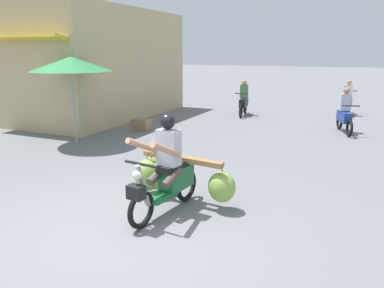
{
  "coord_description": "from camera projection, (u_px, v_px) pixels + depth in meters",
  "views": [
    {
      "loc": [
        2.94,
        -4.08,
        2.5
      ],
      "look_at": [
        0.28,
        1.79,
        0.9
      ],
      "focal_mm": 35.33,
      "sensor_mm": 36.0,
      "label": 1
    }
  ],
  "objects": [
    {
      "name": "ground_plane",
      "position": [
        122.0,
        231.0,
        5.38
      ],
      "size": [
        120.0,
        120.0,
        0.0
      ],
      "primitive_type": "plane",
      "color": "slate"
    },
    {
      "name": "motorbike_main_loaded",
      "position": [
        168.0,
        174.0,
        6.25
      ],
      "size": [
        1.87,
        1.86,
        1.58
      ],
      "color": "black",
      "rests_on": "ground"
    },
    {
      "name": "motorbike_distant_ahead_left",
      "position": [
        244.0,
        101.0,
        14.87
      ],
      "size": [
        0.52,
        1.62,
        1.4
      ],
      "color": "black",
      "rests_on": "ground"
    },
    {
      "name": "motorbike_distant_ahead_right",
      "position": [
        345.0,
        115.0,
        11.72
      ],
      "size": [
        0.69,
        1.56,
        1.4
      ],
      "color": "black",
      "rests_on": "ground"
    },
    {
      "name": "motorbike_distant_far_ahead",
      "position": [
        347.0,
        101.0,
        14.88
      ],
      "size": [
        0.5,
        1.62,
        1.4
      ],
      "color": "black",
      "rests_on": "ground"
    },
    {
      "name": "shopfront_building",
      "position": [
        96.0,
        64.0,
        14.48
      ],
      "size": [
        4.01,
        7.41,
        3.97
      ],
      "color": "tan",
      "rests_on": "ground"
    },
    {
      "name": "market_umbrella_near_shop",
      "position": [
        71.0,
        64.0,
        9.96
      ],
      "size": [
        2.15,
        2.15,
        2.35
      ],
      "color": "#99999E",
      "rests_on": "ground"
    },
    {
      "name": "produce_crate",
      "position": [
        141.0,
        125.0,
        12.15
      ],
      "size": [
        0.56,
        0.4,
        0.36
      ],
      "primitive_type": "cube",
      "color": "olive",
      "rests_on": "ground"
    }
  ]
}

